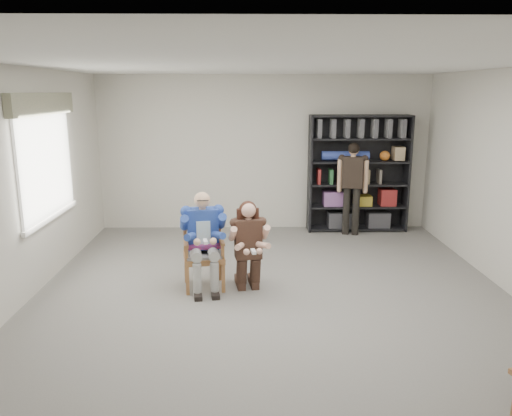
{
  "coord_description": "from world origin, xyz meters",
  "views": [
    {
      "loc": [
        -0.31,
        -5.6,
        2.5
      ],
      "look_at": [
        -0.2,
        0.6,
        1.05
      ],
      "focal_mm": 35.0,
      "sensor_mm": 36.0,
      "label": 1
    }
  ],
  "objects_px": {
    "armchair": "(204,251)",
    "kneeling_woman": "(249,247)",
    "standing_man": "(352,189)",
    "bookshelf": "(358,174)",
    "seated_man": "(203,240)"
  },
  "relations": [
    {
      "from": "armchair",
      "to": "standing_man",
      "type": "bearing_deg",
      "value": 36.27
    },
    {
      "from": "armchair",
      "to": "seated_man",
      "type": "xyz_separation_m",
      "value": [
        0.0,
        0.0,
        0.15
      ]
    },
    {
      "from": "standing_man",
      "to": "bookshelf",
      "type": "bearing_deg",
      "value": 75.25
    },
    {
      "from": "armchair",
      "to": "standing_man",
      "type": "relative_size",
      "value": 0.6
    },
    {
      "from": "armchair",
      "to": "seated_man",
      "type": "relative_size",
      "value": 0.77
    },
    {
      "from": "armchair",
      "to": "seated_man",
      "type": "distance_m",
      "value": 0.15
    },
    {
      "from": "armchair",
      "to": "bookshelf",
      "type": "relative_size",
      "value": 0.47
    },
    {
      "from": "armchair",
      "to": "kneeling_woman",
      "type": "bearing_deg",
      "value": -20.74
    },
    {
      "from": "armchair",
      "to": "standing_man",
      "type": "xyz_separation_m",
      "value": [
        2.41,
        2.44,
        0.33
      ]
    },
    {
      "from": "seated_man",
      "to": "bookshelf",
      "type": "height_order",
      "value": "bookshelf"
    },
    {
      "from": "bookshelf",
      "to": "standing_man",
      "type": "height_order",
      "value": "bookshelf"
    },
    {
      "from": "bookshelf",
      "to": "standing_man",
      "type": "relative_size",
      "value": 1.28
    },
    {
      "from": "kneeling_woman",
      "to": "seated_man",
      "type": "bearing_deg",
      "value": 159.26
    },
    {
      "from": "armchair",
      "to": "kneeling_woman",
      "type": "distance_m",
      "value": 0.6
    },
    {
      "from": "seated_man",
      "to": "standing_man",
      "type": "relative_size",
      "value": 0.78
    }
  ]
}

